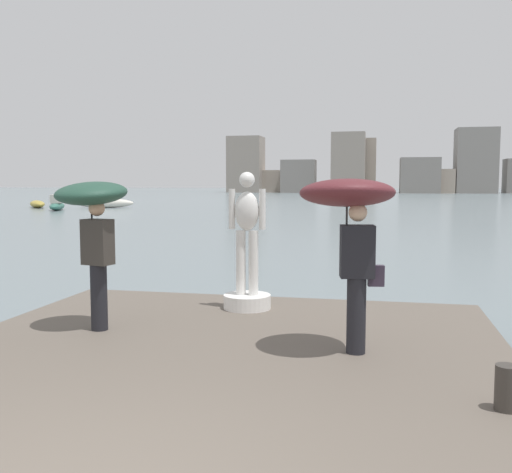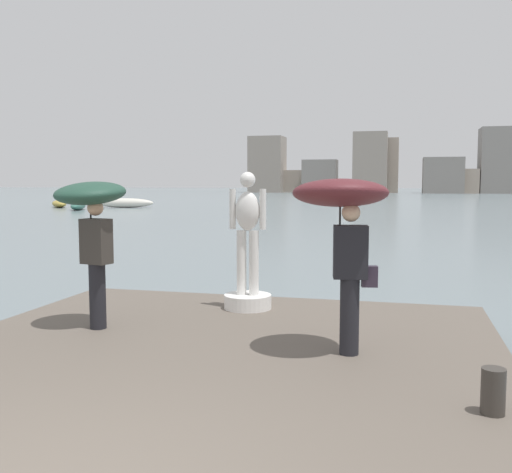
# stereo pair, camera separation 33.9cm
# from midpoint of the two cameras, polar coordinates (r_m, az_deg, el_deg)

# --- Properties ---
(ground_plane) EXTENTS (400.00, 400.00, 0.00)m
(ground_plane) POSITION_cam_midpoint_polar(r_m,az_deg,el_deg) (42.96, 11.62, 2.06)
(ground_plane) COLOR slate
(pier) EXTENTS (6.77, 9.85, 0.40)m
(pier) POSITION_cam_midpoint_polar(r_m,az_deg,el_deg) (5.61, -8.05, -17.43)
(pier) COLOR #60564C
(pier) RESTS_ON ground
(statue_white_figure) EXTENTS (0.74, 0.74, 2.12)m
(statue_white_figure) POSITION_cam_midpoint_polar(r_m,az_deg,el_deg) (9.05, 0.26, -2.50)
(statue_white_figure) COLOR white
(statue_white_figure) RESTS_ON pier
(onlooker_left) EXTENTS (1.14, 1.15, 2.01)m
(onlooker_left) POSITION_cam_midpoint_polar(r_m,az_deg,el_deg) (8.05, -14.57, 2.30)
(onlooker_left) COLOR black
(onlooker_left) RESTS_ON pier
(onlooker_right) EXTENTS (1.25, 1.27, 2.04)m
(onlooker_right) POSITION_cam_midpoint_polar(r_m,az_deg,el_deg) (6.68, 9.92, 2.35)
(onlooker_right) COLOR black
(onlooker_right) RESTS_ON pier
(mooring_bollard) EXTENTS (0.20, 0.20, 0.40)m
(mooring_bollard) POSITION_cam_midpoint_polar(r_m,az_deg,el_deg) (5.56, 23.83, -13.66)
(mooring_bollard) COLOR #38332D
(mooring_bollard) RESTS_ON pier
(boat_near) EXTENTS (5.45, 2.13, 0.88)m
(boat_near) POSITION_cam_midpoint_polar(r_m,az_deg,el_deg) (55.78, -12.50, 3.22)
(boat_near) COLOR silver
(boat_near) RESTS_ON ground
(boat_far) EXTENTS (3.81, 4.25, 0.67)m
(boat_far) POSITION_cam_midpoint_polar(r_m,az_deg,el_deg) (58.27, -18.52, 3.05)
(boat_far) COLOR #B2993D
(boat_far) RESTS_ON ground
(boat_rightward) EXTENTS (2.55, 4.26, 1.32)m
(boat_rightward) POSITION_cam_midpoint_polar(r_m,az_deg,el_deg) (52.26, -16.82, 3.04)
(boat_rightward) COLOR #336B5B
(boat_rightward) RESTS_ON ground
(distant_skyline) EXTENTS (71.31, 12.86, 13.87)m
(distant_skyline) POSITION_cam_midpoint_polar(r_m,az_deg,el_deg) (133.62, 13.90, 6.48)
(distant_skyline) COLOR gray
(distant_skyline) RESTS_ON ground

